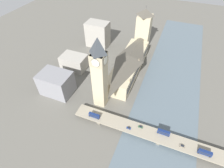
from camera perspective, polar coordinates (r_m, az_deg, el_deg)
ground_plane at (r=214.85m, az=8.67°, el=1.88°), size 600.00×600.00×0.00m
river_water at (r=213.10m, az=18.53°, el=-0.69°), size 64.03×360.00×0.30m
parliament_hall at (r=215.85m, az=5.63°, el=6.61°), size 25.25×98.20×24.25m
clock_tower at (r=157.66m, az=-4.12°, el=3.81°), size 13.03×13.03×75.86m
victoria_tower at (r=259.61m, az=10.24°, el=17.19°), size 18.79×18.79×60.30m
road_bridge at (r=163.33m, az=15.24°, el=-16.30°), size 160.07×13.53×5.15m
double_decker_bus_lead at (r=162.21m, az=16.51°, el=-14.89°), size 10.67×2.47×4.94m
double_decker_bus_mid at (r=166.64m, az=-5.82°, el=-10.17°), size 10.74×2.59×4.72m
double_decker_bus_rear at (r=164.90m, az=28.10°, el=-19.16°), size 10.36×2.48×4.89m
car_northbound_mid at (r=161.24m, az=5.46°, el=-14.12°), size 3.93×1.76×1.41m
car_northbound_tail at (r=163.25m, az=9.30°, el=-13.63°), size 4.10×1.83×1.40m
car_southbound_lead at (r=162.89m, az=21.94°, el=-18.26°), size 4.29×1.75×1.38m
city_block_west at (r=196.86m, az=-17.69°, el=0.22°), size 33.30×24.01×25.17m
city_block_center at (r=228.10m, az=-12.27°, el=7.04°), size 30.98×21.18×17.70m
city_block_east at (r=266.17m, az=-4.66°, el=15.89°), size 31.57×21.63×35.39m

